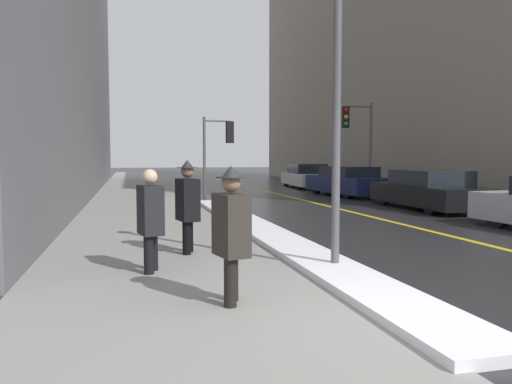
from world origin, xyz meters
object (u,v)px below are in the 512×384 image
parked_car_white (306,176)px  traffic_light_near (221,140)px  pedestrian_with_shoulder_bag (187,203)px  parked_car_black (428,191)px  pedestrian_nearside (150,216)px  pedestrian_in_fedora (231,229)px  traffic_light_far (356,129)px  parked_car_navy (347,182)px  lamp_post (337,73)px

parked_car_white → traffic_light_near: bearing=138.2°
pedestrian_with_shoulder_bag → parked_car_black: pedestrian_with_shoulder_bag is taller
pedestrian_nearside → pedestrian_with_shoulder_bag: size_ratio=0.92×
traffic_light_near → pedestrian_in_fedora: 15.31m
parked_car_black → parked_car_white: bearing=2.1°
traffic_light_far → pedestrian_in_fedora: 16.45m
traffic_light_near → parked_car_black: traffic_light_near is taller
traffic_light_near → traffic_light_far: 5.71m
pedestrian_in_fedora → pedestrian_with_shoulder_bag: pedestrian_with_shoulder_bag is taller
parked_car_navy → pedestrian_with_shoulder_bag: bearing=140.4°
pedestrian_in_fedora → traffic_light_far: bearing=137.5°
traffic_light_far → pedestrian_in_fedora: (-8.22, -14.11, -2.01)m
traffic_light_far → pedestrian_nearside: 15.40m
lamp_post → pedestrian_nearside: 3.35m
lamp_post → parked_car_navy: size_ratio=0.96×
parked_car_navy → traffic_light_near: bearing=81.4°
traffic_light_near → parked_car_white: bearing=36.0°
pedestrian_in_fedora → pedestrian_nearside: (-0.81, 1.80, -0.03)m
lamp_post → pedestrian_with_shoulder_bag: lamp_post is taller
pedestrian_with_shoulder_bag → parked_car_navy: (8.21, 11.47, -0.26)m
pedestrian_in_fedora → pedestrian_with_shoulder_bag: (-0.13, 3.11, 0.02)m
traffic_light_near → parked_car_navy: bearing=-12.2°
lamp_post → pedestrian_with_shoulder_bag: bearing=137.6°
parked_car_black → traffic_light_near: bearing=44.5°
pedestrian_in_fedora → parked_car_black: 11.97m
lamp_post → parked_car_white: (6.54, 19.18, -2.23)m
lamp_post → traffic_light_near: lamp_post is taller
lamp_post → parked_car_black: bearing=49.2°
lamp_post → pedestrian_with_shoulder_bag: (-1.95, 1.78, -1.98)m
lamp_post → parked_car_navy: (6.26, 13.25, -2.24)m
pedestrian_with_shoulder_bag → traffic_light_near: bearing=154.8°
traffic_light_far → pedestrian_nearside: bearing=63.5°
parked_car_black → pedestrian_with_shoulder_bag: bearing=126.8°
lamp_post → parked_car_navy: lamp_post is taller
pedestrian_with_shoulder_bag → lamp_post: bearing=35.3°
traffic_light_far → pedestrian_nearside: (-9.02, -12.31, -2.04)m
pedestrian_in_fedora → pedestrian_nearside: pedestrian_in_fedora is taller
parked_car_black → pedestrian_nearside: bearing=130.4°
lamp_post → parked_car_white: lamp_post is taller
traffic_light_far → parked_car_navy: 2.30m
pedestrian_nearside → parked_car_white: (9.16, 18.70, -0.20)m
parked_car_navy → pedestrian_in_fedora: bearing=147.0°
lamp_post → parked_car_white: 20.38m
pedestrian_nearside → parked_car_white: pedestrian_nearside is taller
pedestrian_in_fedora → parked_car_navy: 16.66m
pedestrian_in_fedora → pedestrian_with_shoulder_bag: 3.11m
traffic_light_far → parked_car_white: size_ratio=0.79×
traffic_light_near → parked_car_white: (5.76, 5.49, -1.75)m
pedestrian_in_fedora → pedestrian_nearside: bearing=-168.1°
pedestrian_in_fedora → parked_car_white: bearing=145.6°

